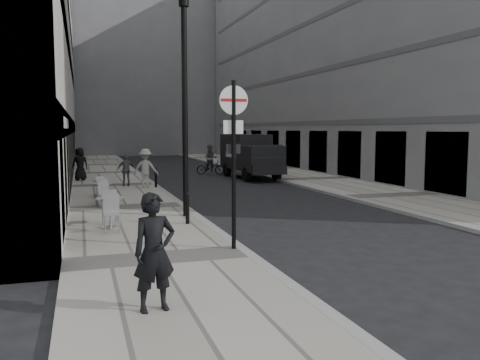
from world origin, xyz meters
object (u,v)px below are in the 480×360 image
object	(u,v)px
lamppost	(185,94)
walking_man	(154,252)
panel_van	(250,154)
cyclist	(211,163)
sign_post	(234,142)

from	to	relation	value
lamppost	walking_man	bearing A→B (deg)	-104.53
walking_man	panel_van	size ratio (longest dim) A/B	0.33
panel_van	cyclist	size ratio (longest dim) A/B	2.91
lamppost	cyclist	world-z (taller)	lamppost
walking_man	cyclist	size ratio (longest dim) A/B	0.95
sign_post	lamppost	distance (m)	4.99
sign_post	panel_van	distance (m)	18.41
sign_post	cyclist	world-z (taller)	sign_post
cyclist	panel_van	bearing A→B (deg)	-43.02
panel_van	cyclist	world-z (taller)	panel_van
lamppost	panel_van	xyz separation A→B (m)	(6.36, 12.51, -2.52)
lamppost	cyclist	xyz separation A→B (m)	(4.74, 15.57, -3.24)
lamppost	panel_van	distance (m)	14.26
walking_man	sign_post	world-z (taller)	sign_post
walking_man	sign_post	distance (m)	4.52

